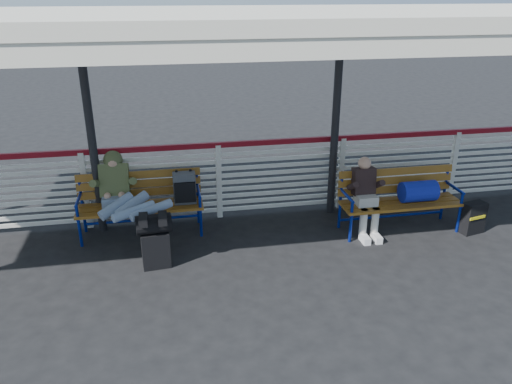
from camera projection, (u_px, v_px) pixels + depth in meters
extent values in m
plane|color=black|center=(238.00, 279.00, 6.29)|extent=(60.00, 60.00, 0.00)
cube|color=silver|center=(219.00, 182.00, 7.79)|extent=(12.00, 0.04, 1.04)
cube|color=maroon|center=(218.00, 145.00, 7.56)|extent=(12.00, 0.06, 0.08)
cube|color=silver|center=(223.00, 18.00, 5.94)|extent=(12.60, 3.60, 0.16)
cube|color=silver|center=(248.00, 44.00, 4.40)|extent=(12.60, 0.06, 0.30)
cylinder|color=black|center=(91.00, 134.00, 7.01)|extent=(0.12, 0.12, 3.00)
cylinder|color=black|center=(335.00, 123.00, 7.62)|extent=(0.12, 0.12, 3.00)
cube|color=black|center=(156.00, 250.00, 6.50)|extent=(0.38, 0.25, 0.49)
cylinder|color=black|center=(154.00, 224.00, 6.36)|extent=(0.47, 0.29, 0.25)
cube|color=brown|center=(141.00, 207.00, 7.26)|extent=(1.80, 0.50, 0.04)
cube|color=brown|center=(139.00, 184.00, 7.39)|extent=(1.80, 0.10, 0.40)
cylinder|color=navy|center=(80.00, 232.00, 7.02)|extent=(0.04, 0.04, 0.45)
cylinder|color=navy|center=(201.00, 222.00, 7.31)|extent=(0.04, 0.04, 0.45)
cylinder|color=navy|center=(82.00, 204.00, 7.36)|extent=(0.04, 0.04, 0.90)
cylinder|color=navy|center=(198.00, 196.00, 7.65)|extent=(0.04, 0.04, 0.90)
cube|color=#505358|center=(185.00, 188.00, 7.29)|extent=(0.33, 0.20, 0.46)
cube|color=brown|center=(401.00, 203.00, 7.38)|extent=(1.80, 0.50, 0.04)
cube|color=brown|center=(395.00, 180.00, 7.52)|extent=(1.80, 0.10, 0.40)
cylinder|color=navy|center=(350.00, 228.00, 7.14)|extent=(0.04, 0.04, 0.45)
cylinder|color=navy|center=(459.00, 218.00, 7.43)|extent=(0.04, 0.04, 0.45)
cylinder|color=navy|center=(340.00, 201.00, 7.48)|extent=(0.04, 0.04, 0.90)
cylinder|color=navy|center=(444.00, 193.00, 7.78)|extent=(0.04, 0.04, 0.90)
cylinder|color=#101993|center=(418.00, 191.00, 7.36)|extent=(0.53, 0.31, 0.31)
cube|color=#7E91AA|center=(115.00, 202.00, 7.21)|extent=(0.36, 0.26, 0.18)
cube|color=#49542C|center=(115.00, 180.00, 7.29)|extent=(0.42, 0.38, 0.53)
sphere|color=#49542C|center=(113.00, 160.00, 7.27)|extent=(0.28, 0.28, 0.28)
sphere|color=tan|center=(113.00, 162.00, 7.24)|extent=(0.21, 0.21, 0.21)
cube|color=black|center=(143.00, 220.00, 6.25)|extent=(0.11, 0.27, 0.10)
cube|color=black|center=(163.00, 218.00, 6.29)|extent=(0.11, 0.27, 0.10)
cube|color=beige|center=(366.00, 200.00, 7.29)|extent=(0.30, 0.24, 0.16)
cube|color=black|center=(364.00, 181.00, 7.32)|extent=(0.32, 0.23, 0.42)
sphere|color=tan|center=(365.00, 163.00, 7.23)|extent=(0.19, 0.19, 0.19)
cylinder|color=beige|center=(363.00, 224.00, 7.22)|extent=(0.11, 0.11, 0.46)
cylinder|color=beige|center=(375.00, 223.00, 7.25)|extent=(0.11, 0.11, 0.46)
cube|color=silver|center=(365.00, 239.00, 7.20)|extent=(0.10, 0.24, 0.10)
cube|color=silver|center=(376.00, 238.00, 7.23)|extent=(0.10, 0.24, 0.10)
cube|color=black|center=(473.00, 218.00, 7.42)|extent=(0.38, 0.26, 0.48)
cube|color=gold|center=(478.00, 218.00, 7.30)|extent=(0.28, 0.08, 0.04)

